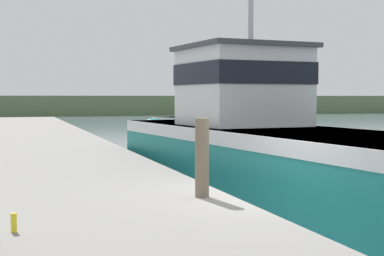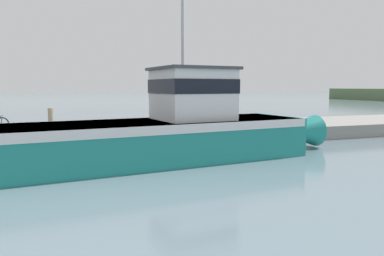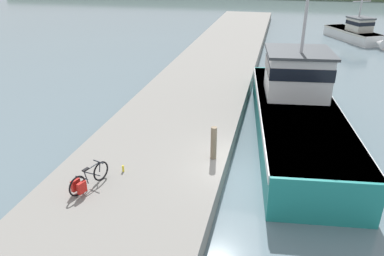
% 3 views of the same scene
% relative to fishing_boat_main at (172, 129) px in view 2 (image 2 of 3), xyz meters
% --- Properties ---
extents(ground_plane, '(320.00, 320.00, 0.00)m').
position_rel_fishing_boat_main_xyz_m(ground_plane, '(-1.83, -4.72, -1.28)').
color(ground_plane, slate).
extents(dock_pier, '(5.94, 80.00, 0.76)m').
position_rel_fishing_boat_main_xyz_m(dock_pier, '(-5.53, -4.72, -0.90)').
color(dock_pier, gray).
rests_on(dock_pier, ground_plane).
extents(fishing_boat_main, '(4.95, 14.78, 9.83)m').
position_rel_fishing_boat_main_xyz_m(fishing_boat_main, '(0.00, 0.00, 0.00)').
color(fishing_boat_main, teal).
rests_on(fishing_boat_main, ground_plane).
extents(mooring_post, '(0.23, 0.23, 1.29)m').
position_rel_fishing_boat_main_xyz_m(mooring_post, '(-3.08, -4.64, 0.13)').
color(mooring_post, '#756651').
rests_on(mooring_post, dock_pier).
extents(water_bottle_on_curb, '(0.07, 0.07, 0.23)m').
position_rel_fishing_boat_main_xyz_m(water_bottle_on_curb, '(-6.04, -6.33, -0.40)').
color(water_bottle_on_curb, yellow).
rests_on(water_bottle_on_curb, dock_pier).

